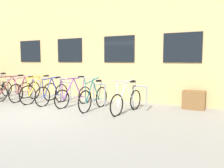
{
  "coord_description": "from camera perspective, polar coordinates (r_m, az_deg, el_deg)",
  "views": [
    {
      "loc": [
        5.14,
        -4.9,
        1.59
      ],
      "look_at": [
        1.72,
        1.6,
        0.82
      ],
      "focal_mm": 36.71,
      "sensor_mm": 36.0,
      "label": 1
    }
  ],
  "objects": [
    {
      "name": "ground_plane",
      "position": [
        7.28,
        -18.32,
        -6.97
      ],
      "size": [
        42.0,
        42.0,
        0.0
      ],
      "primitive_type": "plane",
      "color": "gray"
    },
    {
      "name": "storefront_building",
      "position": [
        12.74,
        3.91,
        9.66
      ],
      "size": [
        28.0,
        7.1,
        4.84
      ],
      "color": "tan",
      "rests_on": "ground"
    },
    {
      "name": "bike_rack",
      "position": [
        8.87,
        -11.56,
        -1.42
      ],
      "size": [
        6.51,
        0.05,
        0.79
      ],
      "color": "gray",
      "rests_on": "ground"
    },
    {
      "name": "bicycle_pink",
      "position": [
        9.67,
        -20.77,
        -1.57
      ],
      "size": [
        0.44,
        1.72,
        0.99
      ],
      "color": "black",
      "rests_on": "ground"
    },
    {
      "name": "bicycle_purple",
      "position": [
        8.07,
        -9.45,
        -2.79
      ],
      "size": [
        0.45,
        1.73,
        1.05
      ],
      "color": "black",
      "rests_on": "ground"
    },
    {
      "name": "bicycle_teal",
      "position": [
        7.38,
        -4.57,
        -3.44
      ],
      "size": [
        0.44,
        1.7,
        1.09
      ],
      "color": "black",
      "rests_on": "ground"
    },
    {
      "name": "bicycle_white",
      "position": [
        6.97,
        3.69,
        -4.12
      ],
      "size": [
        0.44,
        1.74,
        1.04
      ],
      "color": "black",
      "rests_on": "ground"
    },
    {
      "name": "bicycle_blue",
      "position": [
        8.56,
        -14.61,
        -2.33
      ],
      "size": [
        0.44,
        1.66,
        1.04
      ],
      "color": "black",
      "rests_on": "ground"
    },
    {
      "name": "bicycle_maroon",
      "position": [
        10.0,
        -23.48,
        -1.48
      ],
      "size": [
        0.55,
        1.74,
        1.02
      ],
      "color": "black",
      "rests_on": "ground"
    },
    {
      "name": "bicycle_yellow",
      "position": [
        9.04,
        -17.62,
        -1.92
      ],
      "size": [
        0.44,
        1.76,
        1.08
      ],
      "color": "black",
      "rests_on": "ground"
    },
    {
      "name": "planter_box",
      "position": [
        7.93,
        19.74,
        -3.76
      ],
      "size": [
        0.7,
        0.44,
        0.6
      ],
      "primitive_type": "cube",
      "color": "brown",
      "rests_on": "ground"
    }
  ]
}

